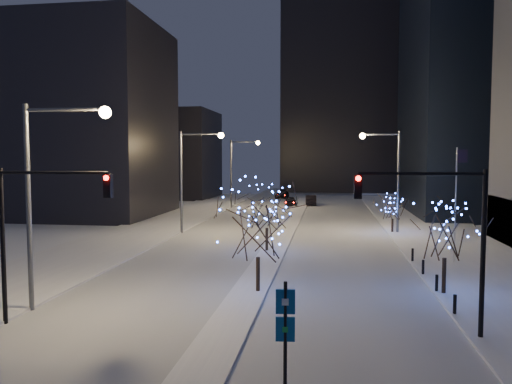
% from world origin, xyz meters
% --- Properties ---
extents(ground, '(160.00, 160.00, 0.00)m').
position_xyz_m(ground, '(0.00, 0.00, 0.00)').
color(ground, silver).
rests_on(ground, ground).
extents(road, '(20.00, 130.00, 0.02)m').
position_xyz_m(road, '(0.00, 35.00, 0.01)').
color(road, '#B6BCC6').
rests_on(road, ground).
extents(median, '(2.00, 80.00, 0.15)m').
position_xyz_m(median, '(0.00, 30.00, 0.07)').
color(median, silver).
rests_on(median, ground).
extents(east_sidewalk, '(10.00, 90.00, 0.15)m').
position_xyz_m(east_sidewalk, '(15.00, 20.00, 0.07)').
color(east_sidewalk, silver).
rests_on(east_sidewalk, ground).
extents(west_sidewalk, '(8.00, 90.00, 0.15)m').
position_xyz_m(west_sidewalk, '(-14.00, 20.00, 0.07)').
color(west_sidewalk, silver).
rests_on(west_sidewalk, ground).
extents(filler_west_near, '(22.00, 18.00, 24.00)m').
position_xyz_m(filler_west_near, '(-28.00, 40.00, 12.00)').
color(filler_west_near, black).
rests_on(filler_west_near, ground).
extents(filler_west_far, '(18.00, 16.00, 16.00)m').
position_xyz_m(filler_west_far, '(-26.00, 70.00, 8.00)').
color(filler_west_far, black).
rests_on(filler_west_far, ground).
extents(horizon_block, '(24.00, 14.00, 42.00)m').
position_xyz_m(horizon_block, '(6.00, 92.00, 21.00)').
color(horizon_block, black).
rests_on(horizon_block, ground).
extents(street_lamp_w_near, '(4.40, 0.56, 10.00)m').
position_xyz_m(street_lamp_w_near, '(-8.94, 2.00, 6.50)').
color(street_lamp_w_near, '#595E66').
rests_on(street_lamp_w_near, ground).
extents(street_lamp_w_mid, '(4.40, 0.56, 10.00)m').
position_xyz_m(street_lamp_w_mid, '(-8.94, 27.00, 6.50)').
color(street_lamp_w_mid, '#595E66').
rests_on(street_lamp_w_mid, ground).
extents(street_lamp_w_far, '(4.40, 0.56, 10.00)m').
position_xyz_m(street_lamp_w_far, '(-8.94, 52.00, 6.50)').
color(street_lamp_w_far, '#595E66').
rests_on(street_lamp_w_far, ground).
extents(street_lamp_east, '(3.90, 0.56, 10.00)m').
position_xyz_m(street_lamp_east, '(10.08, 30.00, 6.45)').
color(street_lamp_east, '#595E66').
rests_on(street_lamp_east, ground).
extents(traffic_signal_west, '(5.26, 0.43, 7.00)m').
position_xyz_m(traffic_signal_west, '(-8.44, -0.00, 4.76)').
color(traffic_signal_west, black).
rests_on(traffic_signal_west, ground).
extents(traffic_signal_east, '(5.26, 0.43, 7.00)m').
position_xyz_m(traffic_signal_east, '(8.94, 1.00, 4.76)').
color(traffic_signal_east, black).
rests_on(traffic_signal_east, ground).
extents(flagpoles, '(1.35, 2.60, 8.00)m').
position_xyz_m(flagpoles, '(13.37, 17.25, 4.80)').
color(flagpoles, silver).
rests_on(flagpoles, east_sidewalk).
extents(bollards, '(0.16, 12.16, 0.90)m').
position_xyz_m(bollards, '(10.20, 10.00, 0.60)').
color(bollards, black).
rests_on(bollards, east_sidewalk).
extents(car_near, '(2.17, 4.30, 1.41)m').
position_xyz_m(car_near, '(-1.50, 56.26, 0.70)').
color(car_near, black).
rests_on(car_near, ground).
extents(car_mid, '(1.90, 4.75, 1.54)m').
position_xyz_m(car_mid, '(1.50, 58.26, 0.77)').
color(car_mid, black).
rests_on(car_mid, ground).
extents(car_far, '(2.45, 5.12, 1.44)m').
position_xyz_m(car_far, '(-4.15, 70.41, 0.72)').
color(car_far, black).
rests_on(car_far, ground).
extents(holiday_tree_median_near, '(5.87, 5.87, 6.10)m').
position_xyz_m(holiday_tree_median_near, '(0.50, 6.64, 3.94)').
color(holiday_tree_median_near, black).
rests_on(holiday_tree_median_near, median).
extents(holiday_tree_median_far, '(5.43, 5.43, 5.21)m').
position_xyz_m(holiday_tree_median_far, '(-0.50, 18.53, 3.48)').
color(holiday_tree_median_far, black).
rests_on(holiday_tree_median_far, median).
extents(holiday_tree_plaza_near, '(4.77, 4.77, 5.21)m').
position_xyz_m(holiday_tree_plaza_near, '(10.50, 7.68, 3.55)').
color(holiday_tree_plaza_near, black).
rests_on(holiday_tree_plaza_near, east_sidewalk).
extents(holiday_tree_plaza_far, '(3.11, 3.11, 3.82)m').
position_xyz_m(holiday_tree_plaza_far, '(10.50, 29.97, 2.58)').
color(holiday_tree_plaza_far, black).
rests_on(holiday_tree_plaza_far, east_sidewalk).
extents(wayfinding_sign, '(0.63, 0.13, 3.50)m').
position_xyz_m(wayfinding_sign, '(2.96, -4.38, 2.15)').
color(wayfinding_sign, black).
rests_on(wayfinding_sign, ground).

